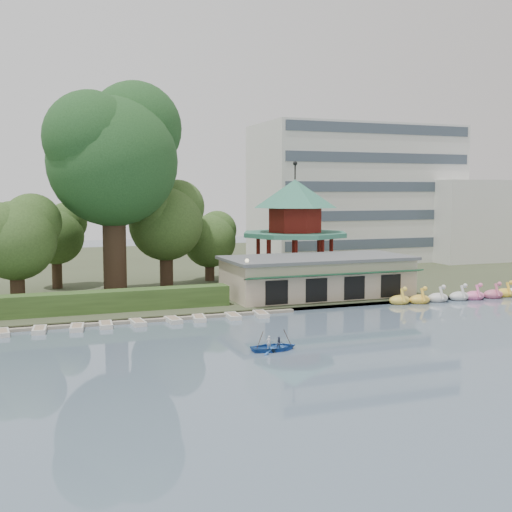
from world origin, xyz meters
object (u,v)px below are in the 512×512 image
dock (98,323)px  pavilion (295,220)px  big_tree (114,150)px  rowboat_with_passengers (274,344)px  boathouse (317,276)px

dock → pavilion: bearing=31.7°
big_tree → rowboat_with_passengers: (6.99, -23.94, -14.21)m
dock → boathouse: 22.62m
dock → boathouse: bearing=12.2°
big_tree → rowboat_with_passengers: bearing=-73.7°
dock → rowboat_with_passengers: 16.45m
dock → big_tree: size_ratio=1.60×
dock → pavilion: size_ratio=2.52×
boathouse → rowboat_with_passengers: size_ratio=4.14×
pavilion → big_tree: (-20.83, -3.80, 7.19)m
pavilion → rowboat_with_passengers: size_ratio=3.00×
boathouse → pavilion: bearing=78.7°
dock → boathouse: boathouse is taller
dock → big_tree: bearing=73.9°
dock → big_tree: big_tree is taller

